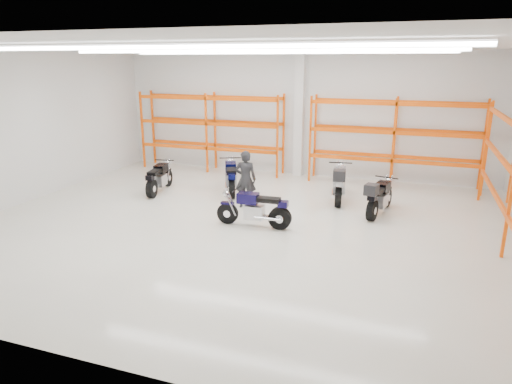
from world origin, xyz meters
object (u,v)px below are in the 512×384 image
(motorcycle_back_a, at_px, (159,179))
(motorcycle_back_b, at_px, (231,178))
(motorcycle_back_c, at_px, (339,184))
(motorcycle_back_d, at_px, (378,198))
(standing_man, at_px, (246,179))
(structural_column, at_px, (299,115))
(motorcycle_main, at_px, (257,210))

(motorcycle_back_a, bearing_deg, motorcycle_back_b, 18.56)
(motorcycle_back_c, bearing_deg, motorcycle_back_d, -37.83)
(standing_man, xyz_separation_m, structural_column, (0.48, 4.35, 1.40))
(motorcycle_main, xyz_separation_m, motorcycle_back_b, (-1.83, 2.72, 0.03))
(motorcycle_main, relative_size, motorcycle_back_d, 0.98)
(motorcycle_main, bearing_deg, standing_man, 120.45)
(motorcycle_back_a, height_order, motorcycle_back_c, motorcycle_back_c)
(motorcycle_back_c, height_order, structural_column, structural_column)
(motorcycle_back_d, height_order, standing_man, standing_man)
(standing_man, relative_size, structural_column, 0.38)
(motorcycle_back_c, bearing_deg, motorcycle_back_a, -170.34)
(motorcycle_back_b, xyz_separation_m, motorcycle_back_d, (4.72, -0.75, 0.01))
(motorcycle_back_a, height_order, motorcycle_back_b, motorcycle_back_b)
(motorcycle_back_a, height_order, standing_man, standing_man)
(motorcycle_main, height_order, motorcycle_back_c, motorcycle_back_c)
(motorcycle_back_b, distance_m, standing_man, 1.65)
(structural_column, bearing_deg, motorcycle_back_a, -134.05)
(standing_man, distance_m, structural_column, 4.59)
(motorcycle_main, relative_size, motorcycle_back_c, 0.88)
(motorcycle_back_d, distance_m, structural_column, 5.31)
(motorcycle_back_d, bearing_deg, motorcycle_back_b, 170.96)
(motorcycle_back_c, xyz_separation_m, motorcycle_back_d, (1.25, -0.97, -0.05))
(standing_man, bearing_deg, motorcycle_main, 109.32)
(motorcycle_back_b, distance_m, motorcycle_back_d, 4.78)
(motorcycle_back_a, distance_m, motorcycle_back_c, 5.78)
(motorcycle_back_c, distance_m, standing_man, 2.91)
(motorcycle_back_c, xyz_separation_m, structural_column, (-2.00, 2.85, 1.69))
(motorcycle_main, distance_m, motorcycle_back_c, 3.37)
(motorcycle_back_a, distance_m, standing_man, 3.28)
(motorcycle_back_d, bearing_deg, motorcycle_back_c, 142.17)
(motorcycle_back_c, height_order, standing_man, standing_man)
(structural_column, bearing_deg, motorcycle_back_d, -49.57)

